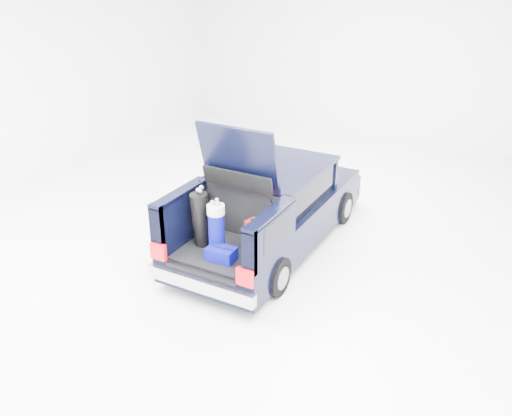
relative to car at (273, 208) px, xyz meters
The scene contains 6 objects.
ground 0.68m from the car, 90.00° to the right, with size 14.00×14.00×0.00m, color white.
car is the anchor object (origin of this frame).
red_suitcase 1.47m from the car, 72.59° to the right, with size 0.36×0.28×0.53m.
black_golf_bag 1.68m from the car, 104.82° to the right, with size 0.35×0.39×0.97m.
blue_golf_bag 1.71m from the car, 92.89° to the right, with size 0.26×0.26×0.88m.
blue_duffel 1.85m from the car, 86.99° to the right, with size 0.43×0.29×0.22m.
Camera 1 is at (3.87, -7.57, 4.69)m, focal length 38.00 mm.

